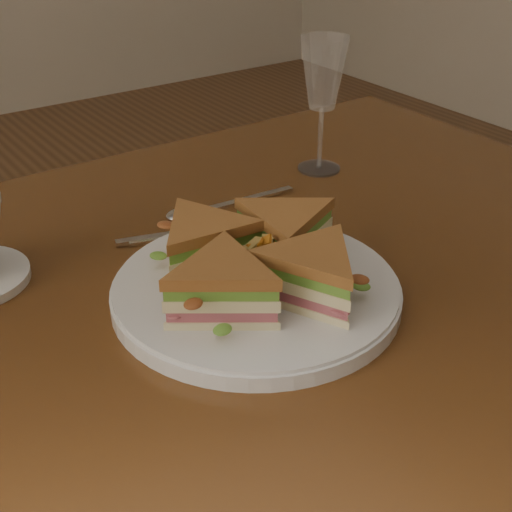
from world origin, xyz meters
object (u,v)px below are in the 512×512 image
object	(u,v)px
plate	(256,292)
knife	(200,232)
table	(211,363)
spoon	(200,211)
wine_glass	(323,77)
sandwich_wedges	(256,260)

from	to	relation	value
plate	knife	size ratio (longest dim) A/B	1.40
table	plate	size ratio (longest dim) A/B	4.08
spoon	plate	bearing A→B (deg)	-101.47
knife	spoon	bearing A→B (deg)	74.59
spoon	knife	world-z (taller)	spoon
plate	spoon	distance (m)	0.21
spoon	knife	xyz separation A→B (m)	(-0.03, -0.05, -0.00)
table	knife	xyz separation A→B (m)	(0.06, 0.11, 0.10)
spoon	wine_glass	bearing A→B (deg)	10.49
sandwich_wedges	wine_glass	xyz separation A→B (m)	(0.27, 0.23, 0.09)
table	knife	world-z (taller)	knife
sandwich_wedges	table	bearing A→B (deg)	123.96
wine_glass	spoon	bearing A→B (deg)	-173.21
wine_glass	table	bearing A→B (deg)	-148.62
plate	sandwich_wedges	bearing A→B (deg)	75.96
table	spoon	distance (m)	0.21
knife	wine_glass	bearing A→B (deg)	32.83
plate	knife	distance (m)	0.16
table	wine_glass	size ratio (longest dim) A/B	6.41
knife	wine_glass	size ratio (longest dim) A/B	1.12
sandwich_wedges	spoon	distance (m)	0.21
knife	wine_glass	xyz separation A→B (m)	(0.24, 0.07, 0.13)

